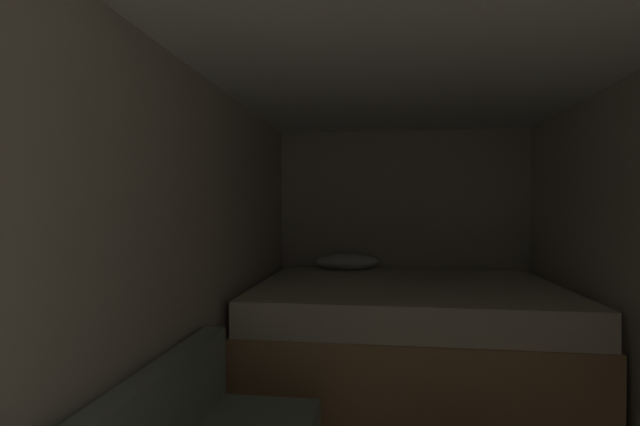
% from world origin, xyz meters
% --- Properties ---
extents(wall_back, '(2.53, 0.05, 2.15)m').
position_xyz_m(wall_back, '(0.00, 4.42, 1.07)').
color(wall_back, beige).
rests_on(wall_back, ground).
extents(wall_left, '(0.05, 4.93, 2.15)m').
position_xyz_m(wall_left, '(-1.24, 1.93, 1.07)').
color(wall_left, beige).
rests_on(wall_left, ground).
extents(ceiling_slab, '(2.53, 4.93, 0.05)m').
position_xyz_m(ceiling_slab, '(0.00, 1.93, 2.17)').
color(ceiling_slab, white).
rests_on(ceiling_slab, wall_left).
extents(bed, '(2.31, 1.85, 0.95)m').
position_xyz_m(bed, '(-0.00, 3.42, 0.40)').
color(bed, tan).
rests_on(bed, ground).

